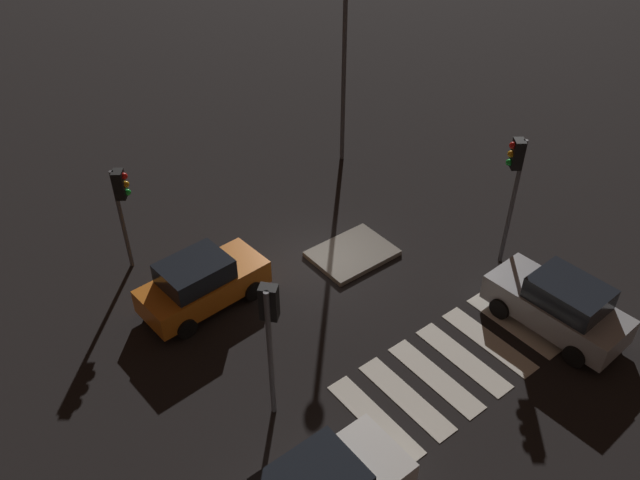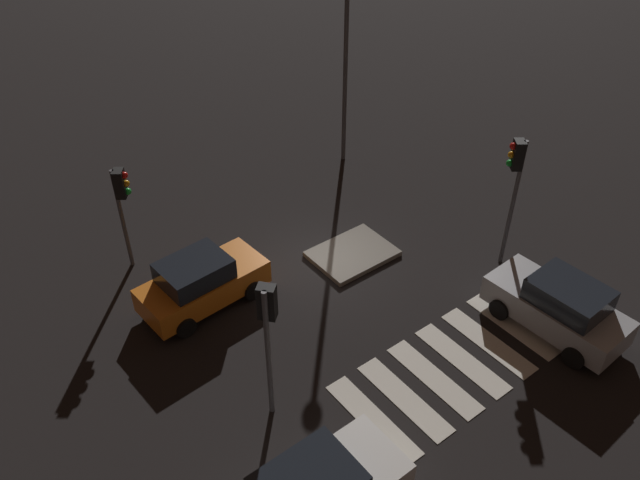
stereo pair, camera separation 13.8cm
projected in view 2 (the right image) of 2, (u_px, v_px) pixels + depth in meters
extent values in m
plane|color=black|center=(320.00, 263.00, 22.20)|extent=(80.00, 80.00, 0.00)
cube|color=gray|center=(352.00, 254.00, 22.46)|extent=(2.81, 2.11, 0.18)
cube|color=orange|center=(204.00, 286.00, 20.20)|extent=(4.17, 2.03, 0.83)
cube|color=black|center=(194.00, 271.00, 19.61)|extent=(2.19, 1.73, 0.67)
cylinder|color=black|center=(222.00, 265.00, 21.59)|extent=(0.67, 0.28, 0.65)
cylinder|color=black|center=(253.00, 290.00, 20.58)|extent=(0.67, 0.28, 0.65)
cylinder|color=black|center=(157.00, 299.00, 20.26)|extent=(0.67, 0.28, 0.65)
cylinder|color=black|center=(186.00, 327.00, 19.25)|extent=(0.67, 0.28, 0.65)
sphere|color=#F2EABF|center=(245.00, 253.00, 21.53)|extent=(0.22, 0.22, 0.22)
sphere|color=#F2EABF|center=(263.00, 266.00, 20.96)|extent=(0.22, 0.22, 0.22)
cylinder|color=black|center=(338.00, 452.00, 15.81)|extent=(0.69, 0.26, 0.69)
sphere|color=#F2EABF|center=(373.00, 436.00, 15.70)|extent=(0.23, 0.23, 0.23)
sphere|color=#F2EABF|center=(401.00, 465.00, 15.06)|extent=(0.23, 0.23, 0.23)
cube|color=#9EA0A5|center=(555.00, 310.00, 19.29)|extent=(1.99, 4.28, 0.86)
cube|color=black|center=(569.00, 295.00, 18.66)|extent=(1.74, 2.22, 0.70)
cylinder|color=black|center=(500.00, 309.00, 19.86)|extent=(0.28, 0.69, 0.68)
cylinder|color=black|center=(534.00, 285.00, 20.77)|extent=(0.28, 0.69, 0.68)
cylinder|color=black|center=(574.00, 357.00, 18.28)|extent=(0.28, 0.69, 0.68)
cylinder|color=black|center=(607.00, 329.00, 19.19)|extent=(0.28, 0.69, 0.68)
sphere|color=#F2EABF|center=(490.00, 282.00, 20.29)|extent=(0.23, 0.23, 0.23)
sphere|color=#F2EABF|center=(509.00, 269.00, 20.79)|extent=(0.23, 0.23, 0.23)
cylinder|color=#47474C|center=(512.00, 205.00, 20.83)|extent=(0.14, 0.14, 4.73)
cube|color=black|center=(518.00, 155.00, 19.69)|extent=(0.52, 0.54, 0.96)
sphere|color=red|center=(513.00, 146.00, 19.50)|extent=(0.22, 0.22, 0.22)
sphere|color=orange|center=(511.00, 155.00, 19.69)|extent=(0.22, 0.22, 0.22)
sphere|color=green|center=(510.00, 163.00, 19.87)|extent=(0.22, 0.22, 0.22)
cylinder|color=#47474C|center=(268.00, 356.00, 15.93)|extent=(0.14, 0.14, 4.28)
cube|color=black|center=(267.00, 302.00, 15.07)|extent=(0.53, 0.54, 0.96)
sphere|color=red|center=(269.00, 287.00, 15.04)|extent=(0.22, 0.22, 0.22)
sphere|color=orange|center=(269.00, 296.00, 15.22)|extent=(0.22, 0.22, 0.22)
sphere|color=green|center=(270.00, 306.00, 15.40)|extent=(0.22, 0.22, 0.22)
cylinder|color=#47474C|center=(123.00, 220.00, 21.00)|extent=(0.14, 0.14, 3.77)
cube|color=black|center=(120.00, 183.00, 20.15)|extent=(0.52, 0.54, 0.96)
sphere|color=red|center=(124.00, 175.00, 19.96)|extent=(0.22, 0.22, 0.22)
sphere|color=orange|center=(126.00, 183.00, 20.15)|extent=(0.22, 0.22, 0.22)
sphere|color=green|center=(128.00, 191.00, 20.33)|extent=(0.22, 0.22, 0.22)
cylinder|color=#47474C|center=(345.00, 70.00, 25.46)|extent=(0.18, 0.18, 8.07)
cube|color=silver|center=(373.00, 419.00, 16.98)|extent=(0.70, 3.20, 0.02)
cube|color=silver|center=(404.00, 398.00, 17.54)|extent=(0.70, 3.20, 0.02)
cube|color=silver|center=(434.00, 378.00, 18.10)|extent=(0.70, 3.20, 0.02)
cube|color=silver|center=(462.00, 360.00, 18.65)|extent=(0.70, 3.20, 0.02)
cube|color=silver|center=(488.00, 342.00, 19.21)|extent=(0.70, 3.20, 0.02)
cube|color=silver|center=(513.00, 325.00, 19.76)|extent=(0.70, 3.20, 0.02)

